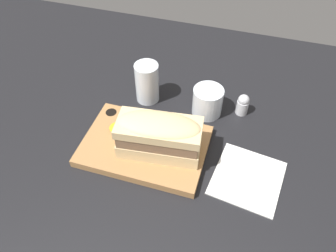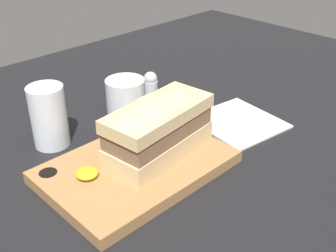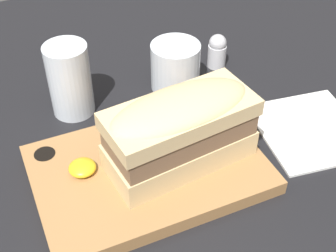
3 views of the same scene
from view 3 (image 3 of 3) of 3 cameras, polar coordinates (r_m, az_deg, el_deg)
dining_table at (r=65.35cm, az=-2.61°, el=-5.13°), size 179.13×116.65×2.00cm
serving_board at (r=62.36cm, az=-2.50°, el=-5.28°), size 29.75×20.46×2.12cm
sandwich at (r=58.29cm, az=1.51°, el=-0.21°), size 19.81×10.53×10.43cm
mustard_dollop at (r=61.13cm, az=-10.42°, el=-4.96°), size 3.55×3.55×1.42cm
water_glass at (r=71.70cm, az=-11.81°, el=5.03°), size 6.45×6.45×11.42cm
wine_glass at (r=76.35cm, az=0.90°, el=7.02°), size 7.98×7.98×7.73cm
napkin at (r=72.48cm, az=16.95°, el=-0.41°), size 16.87×17.50×0.40cm
salt_shaker at (r=81.99cm, az=6.01°, el=9.11°), size 3.18×3.18×6.09cm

